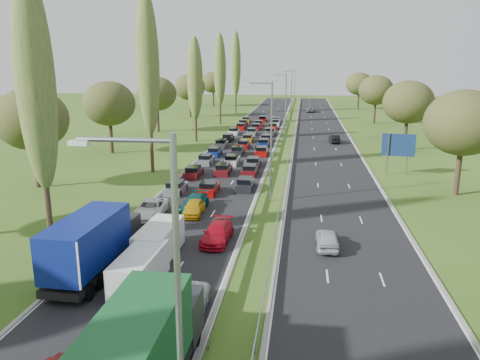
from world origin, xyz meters
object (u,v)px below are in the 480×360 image
(white_van_front, at_px, (141,269))
(white_van_rear, at_px, (160,239))
(info_sign, at_px, (96,214))
(near_car_2, at_px, (151,209))
(blue_lorry, at_px, (94,243))
(direction_sign, at_px, (398,147))

(white_van_front, relative_size, white_van_rear, 0.97)
(info_sign, bearing_deg, white_van_front, -52.54)
(near_car_2, xyz_separation_m, white_van_rear, (3.48, -8.31, 0.39))
(blue_lorry, height_order, white_van_front, blue_lorry)
(white_van_front, height_order, direction_sign, direction_sign)
(white_van_rear, height_order, direction_sign, direction_sign)
(info_sign, bearing_deg, direction_sign, 39.87)
(near_car_2, distance_m, white_van_rear, 9.02)
(blue_lorry, xyz_separation_m, info_sign, (-3.62, 8.18, -0.78))
(white_van_front, bearing_deg, info_sign, 129.05)
(blue_lorry, bearing_deg, near_car_2, 92.90)
(near_car_2, bearing_deg, blue_lorry, -93.73)
(direction_sign, bearing_deg, white_van_front, -122.83)
(info_sign, height_order, direction_sign, direction_sign)
(near_car_2, bearing_deg, white_van_rear, -71.79)
(white_van_front, xyz_separation_m, direction_sign, (21.59, 33.46, 2.44))
(info_sign, bearing_deg, near_car_2, 47.94)
(near_car_2, distance_m, direction_sign, 32.55)
(white_van_front, bearing_deg, near_car_2, 107.42)
(near_car_2, distance_m, info_sign, 5.19)
(info_sign, bearing_deg, white_van_rear, -32.84)
(direction_sign, bearing_deg, white_van_rear, -127.45)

